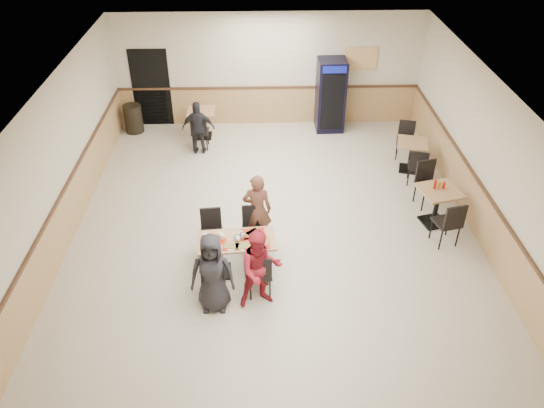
{
  "coord_description": "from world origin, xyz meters",
  "views": [
    {
      "loc": [
        -0.28,
        -8.37,
        6.51
      ],
      "look_at": [
        -0.06,
        -0.5,
        1.05
      ],
      "focal_mm": 35.0,
      "sensor_mm": 36.0,
      "label": 1
    }
  ],
  "objects_px": {
    "lone_diner": "(198,128)",
    "trash_bin": "(133,119)",
    "main_table": "(237,251)",
    "back_table": "(202,119)",
    "side_table_far": "(411,152)",
    "pepsi_cooler": "(331,95)",
    "diner_woman_left": "(212,273)",
    "diner_man_opposite": "(257,210)",
    "side_table_near": "(437,201)",
    "diner_woman_right": "(260,269)"
  },
  "relations": [
    {
      "from": "lone_diner",
      "to": "trash_bin",
      "type": "bearing_deg",
      "value": -31.82
    },
    {
      "from": "main_table",
      "to": "back_table",
      "type": "relative_size",
      "value": 1.88
    },
    {
      "from": "side_table_far",
      "to": "pepsi_cooler",
      "type": "height_order",
      "value": "pepsi_cooler"
    },
    {
      "from": "diner_woman_left",
      "to": "diner_man_opposite",
      "type": "xyz_separation_m",
      "value": [
        0.73,
        1.72,
        0.01
      ]
    },
    {
      "from": "diner_man_opposite",
      "to": "pepsi_cooler",
      "type": "distance_m",
      "value": 5.23
    },
    {
      "from": "main_table",
      "to": "diner_man_opposite",
      "type": "height_order",
      "value": "diner_man_opposite"
    },
    {
      "from": "side_table_far",
      "to": "back_table",
      "type": "relative_size",
      "value": 1.12
    },
    {
      "from": "side_table_near",
      "to": "back_table",
      "type": "relative_size",
      "value": 1.2
    },
    {
      "from": "back_table",
      "to": "pepsi_cooler",
      "type": "bearing_deg",
      "value": 6.65
    },
    {
      "from": "back_table",
      "to": "diner_woman_right",
      "type": "bearing_deg",
      "value": -76.59
    },
    {
      "from": "main_table",
      "to": "pepsi_cooler",
      "type": "bearing_deg",
      "value": 63.09
    },
    {
      "from": "lone_diner",
      "to": "diner_woman_left",
      "type": "bearing_deg",
      "value": 98.58
    },
    {
      "from": "diner_man_opposite",
      "to": "side_table_far",
      "type": "height_order",
      "value": "diner_man_opposite"
    },
    {
      "from": "diner_woman_left",
      "to": "lone_diner",
      "type": "bearing_deg",
      "value": 97.75
    },
    {
      "from": "pepsi_cooler",
      "to": "diner_man_opposite",
      "type": "bearing_deg",
      "value": -113.3
    },
    {
      "from": "diner_man_opposite",
      "to": "pepsi_cooler",
      "type": "bearing_deg",
      "value": -110.06
    },
    {
      "from": "lone_diner",
      "to": "back_table",
      "type": "relative_size",
      "value": 1.8
    },
    {
      "from": "main_table",
      "to": "back_table",
      "type": "xyz_separation_m",
      "value": [
        -1.05,
        5.32,
        0.02
      ]
    },
    {
      "from": "diner_woman_left",
      "to": "side_table_far",
      "type": "height_order",
      "value": "diner_woman_left"
    },
    {
      "from": "diner_woman_left",
      "to": "side_table_near",
      "type": "height_order",
      "value": "diner_woman_left"
    },
    {
      "from": "diner_woman_right",
      "to": "side_table_near",
      "type": "relative_size",
      "value": 1.64
    },
    {
      "from": "pepsi_cooler",
      "to": "side_table_far",
      "type": "bearing_deg",
      "value": -54.89
    },
    {
      "from": "pepsi_cooler",
      "to": "diner_woman_right",
      "type": "bearing_deg",
      "value": -107.74
    },
    {
      "from": "pepsi_cooler",
      "to": "trash_bin",
      "type": "height_order",
      "value": "pepsi_cooler"
    },
    {
      "from": "back_table",
      "to": "trash_bin",
      "type": "xyz_separation_m",
      "value": [
        -1.85,
        0.35,
        -0.12
      ]
    },
    {
      "from": "diner_woman_right",
      "to": "trash_bin",
      "type": "bearing_deg",
      "value": 104.71
    },
    {
      "from": "pepsi_cooler",
      "to": "trash_bin",
      "type": "xyz_separation_m",
      "value": [
        -5.21,
        -0.04,
        -0.58
      ]
    },
    {
      "from": "diner_man_opposite",
      "to": "lone_diner",
      "type": "height_order",
      "value": "diner_man_opposite"
    },
    {
      "from": "side_table_near",
      "to": "side_table_far",
      "type": "distance_m",
      "value": 2.11
    },
    {
      "from": "side_table_near",
      "to": "side_table_far",
      "type": "height_order",
      "value": "side_table_near"
    },
    {
      "from": "diner_woman_right",
      "to": "side_table_near",
      "type": "height_order",
      "value": "diner_woman_right"
    },
    {
      "from": "lone_diner",
      "to": "side_table_near",
      "type": "xyz_separation_m",
      "value": [
        5.02,
        -3.09,
        -0.14
      ]
    },
    {
      "from": "back_table",
      "to": "trash_bin",
      "type": "height_order",
      "value": "back_table"
    },
    {
      "from": "main_table",
      "to": "back_table",
      "type": "bearing_deg",
      "value": 96.36
    },
    {
      "from": "diner_woman_left",
      "to": "side_table_near",
      "type": "xyz_separation_m",
      "value": [
        4.33,
        2.23,
        -0.21
      ]
    },
    {
      "from": "diner_woman_left",
      "to": "pepsi_cooler",
      "type": "xyz_separation_m",
      "value": [
        2.68,
        6.57,
        0.22
      ]
    },
    {
      "from": "main_table",
      "to": "side_table_far",
      "type": "height_order",
      "value": "side_table_far"
    },
    {
      "from": "lone_diner",
      "to": "diner_man_opposite",
      "type": "bearing_deg",
      "value": 112.71
    },
    {
      "from": "main_table",
      "to": "lone_diner",
      "type": "xyz_separation_m",
      "value": [
        -1.05,
        4.46,
        0.19
      ]
    },
    {
      "from": "lone_diner",
      "to": "pepsi_cooler",
      "type": "height_order",
      "value": "pepsi_cooler"
    },
    {
      "from": "diner_woman_right",
      "to": "pepsi_cooler",
      "type": "xyz_separation_m",
      "value": [
        1.91,
        6.5,
        0.21
      ]
    },
    {
      "from": "side_table_far",
      "to": "lone_diner",
      "type": "bearing_deg",
      "value": 168.88
    },
    {
      "from": "diner_man_opposite",
      "to": "lone_diner",
      "type": "bearing_deg",
      "value": -66.69
    },
    {
      "from": "side_table_far",
      "to": "trash_bin",
      "type": "distance_m",
      "value": 7.2
    },
    {
      "from": "diner_woman_right",
      "to": "diner_man_opposite",
      "type": "distance_m",
      "value": 1.65
    },
    {
      "from": "diner_man_opposite",
      "to": "lone_diner",
      "type": "xyz_separation_m",
      "value": [
        -1.42,
        3.6,
        -0.08
      ]
    },
    {
      "from": "diner_woman_left",
      "to": "side_table_far",
      "type": "xyz_separation_m",
      "value": [
        4.33,
        4.34,
        -0.25
      ]
    },
    {
      "from": "diner_woman_right",
      "to": "pepsi_cooler",
      "type": "height_order",
      "value": "pepsi_cooler"
    },
    {
      "from": "diner_woman_right",
      "to": "lone_diner",
      "type": "distance_m",
      "value": 5.46
    },
    {
      "from": "diner_woman_right",
      "to": "diner_man_opposite",
      "type": "xyz_separation_m",
      "value": [
        -0.04,
        1.65,
        0.01
      ]
    }
  ]
}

